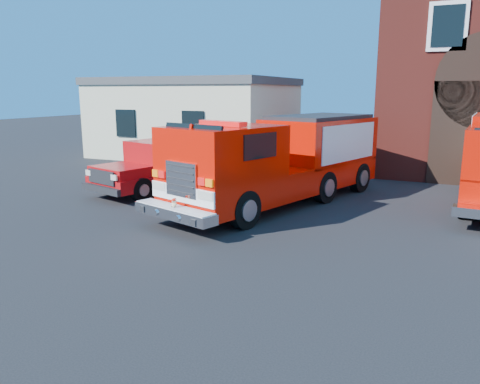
% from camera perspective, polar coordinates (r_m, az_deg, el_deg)
% --- Properties ---
extents(ground, '(100.00, 100.00, 0.00)m').
position_cam_1_polar(ground, '(12.36, 2.26, -4.83)').
color(ground, black).
rests_on(ground, ground).
extents(side_building, '(10.20, 8.20, 4.35)m').
position_cam_1_polar(side_building, '(27.49, -5.23, 9.18)').
color(side_building, beige).
rests_on(side_building, ground).
extents(fire_engine, '(5.22, 9.48, 2.82)m').
position_cam_1_polar(fire_engine, '(15.28, 5.15, 4.02)').
color(fire_engine, black).
rests_on(fire_engine, ground).
extents(pickup_truck, '(3.52, 5.99, 1.85)m').
position_cam_1_polar(pickup_truck, '(17.67, -9.13, 3.11)').
color(pickup_truck, black).
rests_on(pickup_truck, ground).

